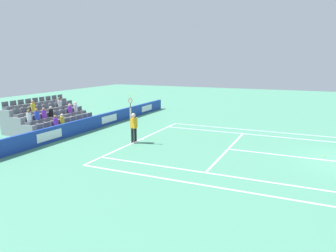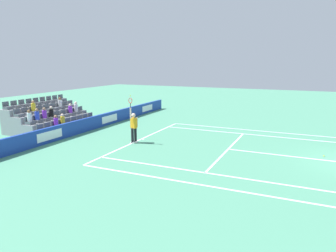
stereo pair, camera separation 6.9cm
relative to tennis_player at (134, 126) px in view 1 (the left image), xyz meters
The scene contains 12 objects.
line_baseline 1.37m from the tennis_player, behind, with size 10.97×0.10×0.01m, color white.
line_service 5.61m from the tennis_player, 99.95° to the left, with size 8.23×0.10×0.01m, color white.
line_centre_service 8.74m from the tennis_player, 96.30° to the left, with size 0.10×6.40×0.01m, color white.
line_singles_sideline_left 6.76m from the tennis_player, 61.78° to the left, with size 0.10×11.89×0.01m, color white.
line_singles_sideline_right 7.83m from the tennis_player, 130.71° to the left, with size 0.10×11.89×0.01m, color white.
line_doubles_sideline_left 7.50m from the tennis_player, 52.43° to the left, with size 0.10×11.89×0.01m, color white.
line_doubles_sideline_right 8.78m from the tennis_player, 137.55° to the left, with size 0.10×11.89×0.01m, color white.
line_centre_mark 1.37m from the tennis_player, behind, with size 0.10×0.20×0.01m, color white.
sponsor_barrier 4.73m from the tennis_player, 101.71° to the right, with size 24.34×0.22×0.92m.
tennis_player is the anchor object (origin of this frame).
stadium_stand 7.59m from the tennis_player, 97.14° to the right, with size 5.58×3.80×2.18m.
loose_tennis_ball 10.37m from the tennis_player, 99.02° to the left, with size 0.07×0.07×0.07m, color #D1E533.
Camera 1 is at (16.55, -2.58, 4.74)m, focal length 33.52 mm.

